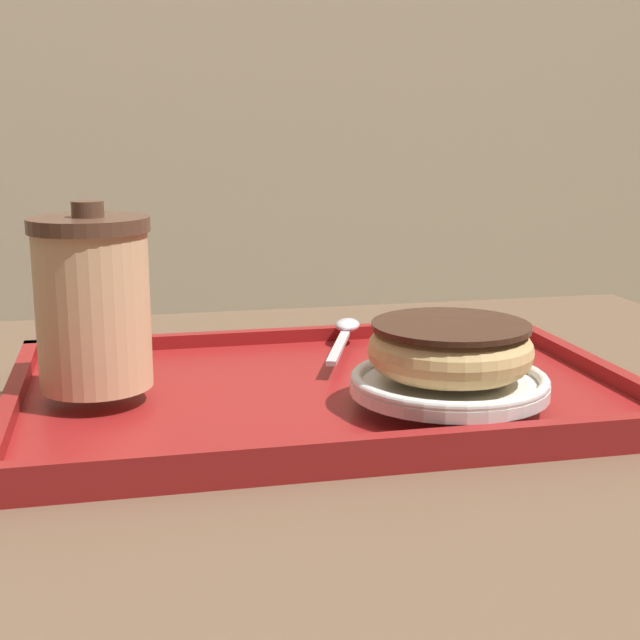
{
  "coord_description": "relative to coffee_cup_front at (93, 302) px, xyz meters",
  "views": [
    {
      "loc": [
        -0.16,
        -0.62,
        0.96
      ],
      "look_at": [
        -0.02,
        0.02,
        0.81
      ],
      "focal_mm": 50.0,
      "sensor_mm": 36.0,
      "label": 1
    }
  ],
  "objects": [
    {
      "name": "plate_with_chocolate_donut",
      "position": [
        0.24,
        -0.07,
        -0.05
      ],
      "size": [
        0.14,
        0.14,
        0.01
      ],
      "color": "white",
      "rests_on": "serving_tray"
    },
    {
      "name": "coffee_cup_front",
      "position": [
        0.0,
        0.0,
        0.0
      ],
      "size": [
        0.08,
        0.08,
        0.13
      ],
      "color": "#E0B784",
      "rests_on": "serving_tray"
    },
    {
      "name": "serving_tray",
      "position": [
        0.16,
        0.0,
        -0.08
      ],
      "size": [
        0.46,
        0.31,
        0.02
      ],
      "color": "maroon",
      "rests_on": "cafe_table"
    },
    {
      "name": "spoon",
      "position": [
        0.21,
        0.11,
        -0.06
      ],
      "size": [
        0.06,
        0.14,
        0.01
      ],
      "rotation": [
        0.0,
        0.0,
        1.21
      ],
      "color": "silver",
      "rests_on": "serving_tray"
    },
    {
      "name": "cafe_table",
      "position": [
        0.18,
        -0.02,
        -0.27
      ],
      "size": [
        0.87,
        0.74,
        0.75
      ],
      "color": "brown",
      "rests_on": "ground_plane"
    },
    {
      "name": "donut_chocolate_glazed",
      "position": [
        0.24,
        -0.07,
        -0.03
      ],
      "size": [
        0.11,
        0.11,
        0.04
      ],
      "color": "#DBB270",
      "rests_on": "plate_with_chocolate_donut"
    }
  ]
}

